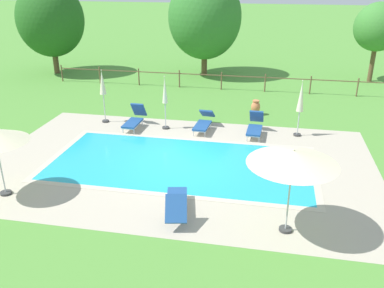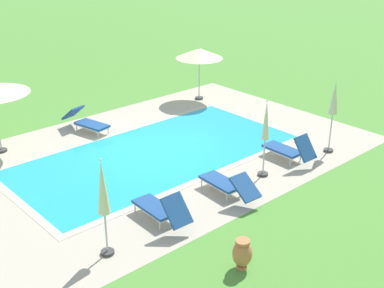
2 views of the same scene
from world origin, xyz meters
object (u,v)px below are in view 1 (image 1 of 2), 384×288
at_px(sun_lounger_north_near_steps, 204,122).
at_px(sun_lounger_north_far, 134,119).
at_px(patio_umbrella_closed_row_centre, 165,95).
at_px(terracotta_urn_near_fence, 256,107).
at_px(sun_lounger_north_end, 255,126).
at_px(patio_umbrella_closed_row_west, 301,100).
at_px(patio_umbrella_open_foreground, 293,158).
at_px(sun_lounger_north_mid, 177,202).
at_px(patio_umbrella_closed_row_mid_west, 103,86).
at_px(tree_west_mid, 205,17).
at_px(tree_far_west, 378,27).
at_px(tree_centre, 50,19).

height_order(sun_lounger_north_near_steps, sun_lounger_north_far, sun_lounger_north_far).
relative_size(patio_umbrella_closed_row_centre, terracotta_urn_near_fence, 3.27).
distance_m(sun_lounger_north_near_steps, sun_lounger_north_far, 3.14).
xyz_separation_m(sun_lounger_north_end, patio_umbrella_closed_row_west, (1.81, 0.25, 1.23)).
bearing_deg(patio_umbrella_open_foreground, sun_lounger_north_mid, 174.39).
height_order(sun_lounger_north_far, patio_umbrella_closed_row_west, patio_umbrella_closed_row_west).
bearing_deg(patio_umbrella_closed_row_mid_west, tree_west_mid, 73.69).
distance_m(sun_lounger_north_end, patio_umbrella_closed_row_mid_west, 7.12).
distance_m(sun_lounger_north_end, terracotta_urn_near_fence, 2.73).
xyz_separation_m(sun_lounger_north_end, patio_umbrella_open_foreground, (1.23, -7.06, 1.83)).
distance_m(sun_lounger_north_near_steps, patio_umbrella_closed_row_mid_west, 4.91).
bearing_deg(patio_umbrella_open_foreground, tree_west_mid, 106.55).
height_order(sun_lounger_north_near_steps, patio_umbrella_closed_row_centre, patio_umbrella_closed_row_centre).
bearing_deg(sun_lounger_north_end, tree_far_west, 58.24).
bearing_deg(tree_centre, tree_far_west, 4.77).
relative_size(patio_umbrella_open_foreground, terracotta_urn_near_fence, 3.31).
distance_m(tree_far_west, tree_west_mid, 10.75).
bearing_deg(patio_umbrella_closed_row_centre, tree_centre, 138.00).
bearing_deg(tree_west_mid, patio_umbrella_closed_row_mid_west, -106.31).
height_order(patio_umbrella_closed_row_centre, tree_west_mid, tree_west_mid).
height_order(sun_lounger_north_end, patio_umbrella_open_foreground, patio_umbrella_open_foreground).
xyz_separation_m(sun_lounger_north_near_steps, patio_umbrella_closed_row_west, (4.09, 0.09, 1.25)).
distance_m(sun_lounger_north_near_steps, terracotta_urn_near_fence, 3.35).
bearing_deg(tree_west_mid, patio_umbrella_closed_row_west, -60.53).
distance_m(patio_umbrella_closed_row_west, tree_centre, 18.36).
bearing_deg(sun_lounger_north_mid, tree_west_mid, 96.90).
distance_m(patio_umbrella_closed_row_mid_west, patio_umbrella_closed_row_centre, 3.03).
bearing_deg(patio_umbrella_closed_row_west, terracotta_urn_near_fence, 128.00).
height_order(sun_lounger_north_far, tree_centre, tree_centre).
distance_m(patio_umbrella_closed_row_centre, tree_west_mid, 10.77).
distance_m(patio_umbrella_closed_row_west, terracotta_urn_near_fence, 3.37).
xyz_separation_m(patio_umbrella_closed_row_mid_west, tree_far_west, (13.73, 10.58, 1.65)).
bearing_deg(terracotta_urn_near_fence, patio_umbrella_open_foreground, -82.15).
bearing_deg(tree_centre, patio_umbrella_closed_row_mid_west, -51.04).
bearing_deg(patio_umbrella_closed_row_centre, terracotta_urn_near_fence, 35.18).
bearing_deg(sun_lounger_north_end, sun_lounger_north_mid, -105.74).
height_order(sun_lounger_north_far, terracotta_urn_near_fence, sun_lounger_north_far).
relative_size(sun_lounger_north_near_steps, terracotta_urn_near_fence, 2.77).
bearing_deg(sun_lounger_north_far, tree_far_west, 42.27).
bearing_deg(tree_west_mid, sun_lounger_north_near_steps, -80.57).
bearing_deg(sun_lounger_north_near_steps, terracotta_urn_near_fence, 49.98).
height_order(patio_umbrella_closed_row_west, terracotta_urn_near_fence, patio_umbrella_closed_row_west).
height_order(patio_umbrella_closed_row_west, tree_west_mid, tree_west_mid).
height_order(sun_lounger_north_end, patio_umbrella_closed_row_west, patio_umbrella_closed_row_west).
xyz_separation_m(patio_umbrella_closed_row_mid_west, patio_umbrella_closed_row_centre, (3.01, -0.31, -0.17)).
bearing_deg(patio_umbrella_closed_row_mid_west, patio_umbrella_closed_row_west, -0.35).
xyz_separation_m(patio_umbrella_closed_row_mid_west, terracotta_urn_near_fence, (6.87, 2.42, -1.34)).
relative_size(patio_umbrella_closed_row_west, patio_umbrella_closed_row_centre, 1.01).
height_order(patio_umbrella_closed_row_centre, tree_far_west, tree_far_west).
relative_size(sun_lounger_north_near_steps, sun_lounger_north_end, 1.08).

